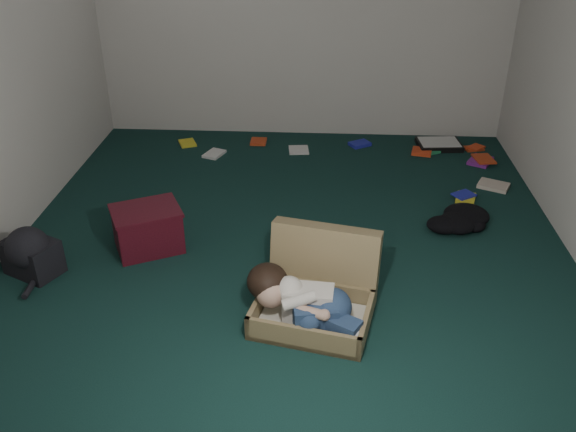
# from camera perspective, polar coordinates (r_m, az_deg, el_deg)

# --- Properties ---
(floor) EXTENTS (4.50, 4.50, 0.00)m
(floor) POSITION_cam_1_polar(r_m,az_deg,el_deg) (4.40, 0.12, -3.01)
(floor) COLOR #0F2A26
(floor) RESTS_ON ground
(wall_back) EXTENTS (4.50, 0.00, 4.50)m
(wall_back) POSITION_cam_1_polar(r_m,az_deg,el_deg) (6.06, 1.43, 19.31)
(wall_back) COLOR silver
(wall_back) RESTS_ON ground
(wall_front) EXTENTS (4.50, 0.00, 4.50)m
(wall_front) POSITION_cam_1_polar(r_m,az_deg,el_deg) (1.82, -3.97, -6.34)
(wall_front) COLOR silver
(wall_front) RESTS_ON ground
(suitcase) EXTENTS (0.80, 0.79, 0.50)m
(suitcase) POSITION_cam_1_polar(r_m,az_deg,el_deg) (3.73, 2.79, -7.04)
(suitcase) COLOR olive
(suitcase) RESTS_ON floor
(person) EXTENTS (0.70, 0.47, 0.31)m
(person) POSITION_cam_1_polar(r_m,az_deg,el_deg) (3.58, 1.42, -7.94)
(person) COLOR silver
(person) RESTS_ON suitcase
(maroon_bin) EXTENTS (0.58, 0.53, 0.32)m
(maroon_bin) POSITION_cam_1_polar(r_m,az_deg,el_deg) (4.43, -13.00, -1.17)
(maroon_bin) COLOR #440E18
(maroon_bin) RESTS_ON floor
(backpack) EXTENTS (0.55, 0.51, 0.26)m
(backpack) POSITION_cam_1_polar(r_m,az_deg,el_deg) (4.42, -22.83, -3.44)
(backpack) COLOR black
(backpack) RESTS_ON floor
(clothing_pile) EXTENTS (0.54, 0.49, 0.14)m
(clothing_pile) POSITION_cam_1_polar(r_m,az_deg,el_deg) (4.80, 15.17, -0.20)
(clothing_pile) COLOR black
(clothing_pile) RESTS_ON floor
(paper_tray) EXTENTS (0.45, 0.35, 0.06)m
(paper_tray) POSITION_cam_1_polar(r_m,az_deg,el_deg) (6.23, 13.94, 6.53)
(paper_tray) COLOR black
(paper_tray) RESTS_ON floor
(book_scatter) EXTENTS (3.06, 1.37, 0.02)m
(book_scatter) POSITION_cam_1_polar(r_m,az_deg,el_deg) (5.88, 7.47, 5.58)
(book_scatter) COLOR yellow
(book_scatter) RESTS_ON floor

